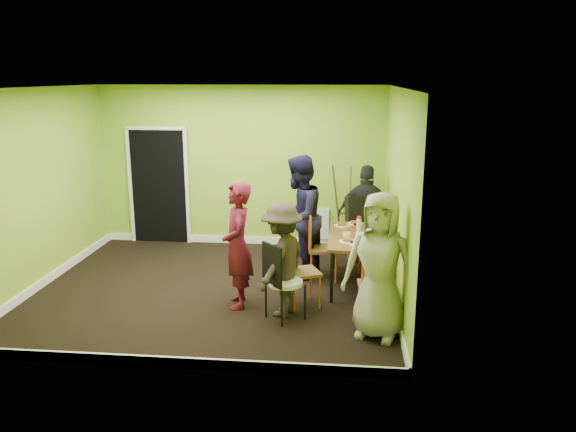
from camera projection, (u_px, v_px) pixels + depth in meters
The scene contains 28 objects.
ground at pixel (216, 288), 8.01m from camera, with size 5.00×5.00×0.00m, color black.
room_walls at pixel (212, 221), 7.81m from camera, with size 5.04×4.54×2.82m.
dining_table at pixel (361, 239), 7.98m from camera, with size 0.90×1.50×0.75m.
chair_left_far at pixel (317, 242), 8.23m from camera, with size 0.49×0.48×1.02m.
chair_left_near at pixel (297, 266), 7.26m from camera, with size 0.54×0.54×0.99m.
chair_back_end at pixel (361, 217), 8.82m from camera, with size 0.62×0.67×1.11m.
chair_front_end at pixel (377, 281), 6.71m from camera, with size 0.44×0.44×1.00m.
chair_bentwood at pixel (281, 278), 6.86m from camera, with size 0.55×0.55×1.00m.
easel at pixel (350, 211), 9.26m from camera, with size 0.62×0.59×1.56m.
plate_near_left at pixel (342, 226), 8.44m from camera, with size 0.23×0.23×0.01m, color white.
plate_near_right at pixel (348, 241), 7.64m from camera, with size 0.23×0.23×0.01m, color white.
plate_far_back at pixel (355, 224), 8.56m from camera, with size 0.23×0.23×0.01m, color white.
plate_far_front at pixel (358, 244), 7.51m from camera, with size 0.24×0.24×0.01m, color white.
plate_wall_back at pixel (376, 233), 8.03m from camera, with size 0.25×0.25×0.01m, color white.
plate_wall_front at pixel (385, 239), 7.74m from camera, with size 0.22×0.22×0.01m, color white.
thermos at pixel (359, 226), 7.97m from camera, with size 0.06×0.06×0.24m, color white.
blue_bottle at pixel (381, 236), 7.55m from camera, with size 0.07×0.07×0.20m, color blue.
orange_bottle at pixel (355, 228), 8.17m from camera, with size 0.04×0.04×0.07m, color orange.
glass_mid at pixel (355, 227), 8.24m from camera, with size 0.06×0.06×0.09m, color black.
glass_back at pixel (369, 224), 8.37m from camera, with size 0.07×0.07×0.08m, color black.
glass_front at pixel (370, 243), 7.45m from camera, with size 0.06×0.06×0.09m, color black.
cup_a at pixel (347, 235), 7.78m from camera, with size 0.12×0.12×0.09m, color white.
cup_b at pixel (374, 231), 8.02m from camera, with size 0.09×0.09×0.09m, color white.
person_standing at pixel (238, 245), 7.23m from camera, with size 0.60×0.39×1.65m, color #550E1F.
person_left_far at pixel (299, 218), 8.26m from camera, with size 0.89×0.70×1.84m, color black.
person_left_near at pixel (282, 260), 6.99m from camera, with size 0.93×0.54×1.44m, color #322821.
person_back_end at pixel (367, 214), 8.96m from camera, with size 0.93×0.39×1.59m, color black.
person_front_end at pixel (380, 266), 6.36m from camera, with size 0.84×0.54×1.71m, color #9B9987.
Camera 1 is at (1.77, -7.37, 2.96)m, focal length 35.00 mm.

